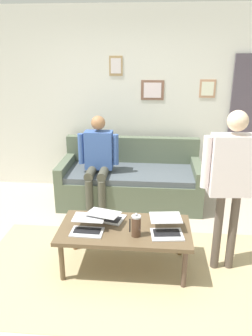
# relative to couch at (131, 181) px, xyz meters

# --- Properties ---
(ground_plane) EXTENTS (7.68, 7.68, 0.00)m
(ground_plane) POSITION_rel_couch_xyz_m (0.03, 1.62, -0.31)
(ground_plane) COLOR #B6A693
(area_rug) EXTENTS (2.96, 1.65, 0.01)m
(area_rug) POSITION_rel_couch_xyz_m (-0.06, 1.67, -0.30)
(area_rug) COLOR tan
(area_rug) RESTS_ON ground_plane
(back_wall) EXTENTS (7.04, 0.11, 2.70)m
(back_wall) POSITION_rel_couch_xyz_m (0.03, -0.58, 1.05)
(back_wall) COLOR silver
(back_wall) RESTS_ON ground_plane
(couch) EXTENTS (1.97, 0.89, 0.88)m
(couch) POSITION_rel_couch_xyz_m (0.00, 0.00, 0.00)
(couch) COLOR #535F4A
(couch) RESTS_ON ground_plane
(coffee_table) EXTENTS (1.29, 0.66, 0.45)m
(coffee_table) POSITION_rel_couch_xyz_m (-0.06, 1.57, 0.10)
(coffee_table) COLOR brown
(coffee_table) RESTS_ON ground_plane
(laptop_left) EXTENTS (0.40, 0.43, 0.14)m
(laptop_left) POSITION_rel_couch_xyz_m (0.14, 1.43, 0.19)
(laptop_left) COLOR silver
(laptop_left) RESTS_ON coffee_table
(laptop_center) EXTENTS (0.34, 0.38, 0.13)m
(laptop_center) POSITION_rel_couch_xyz_m (-0.46, 1.62, 0.19)
(laptop_center) COLOR silver
(laptop_center) RESTS_ON coffee_table
(laptop_right) EXTENTS (0.32, 0.31, 0.11)m
(laptop_right) POSITION_rel_couch_xyz_m (0.29, 1.65, 0.18)
(laptop_right) COLOR silver
(laptop_right) RESTS_ON coffee_table
(french_press) EXTENTS (0.11, 0.09, 0.24)m
(french_press) POSITION_rel_couch_xyz_m (-0.18, 1.70, 0.25)
(french_press) COLOR #4C3323
(french_press) RESTS_ON coffee_table
(person_standing) EXTENTS (0.57, 0.21, 1.61)m
(person_standing) POSITION_rel_couch_xyz_m (-1.05, 1.49, 0.73)
(person_standing) COLOR brown
(person_standing) RESTS_ON ground_plane
(person_seated) EXTENTS (0.55, 0.51, 1.28)m
(person_seated) POSITION_rel_couch_xyz_m (0.42, 0.23, 0.42)
(person_seated) COLOR #444438
(person_seated) RESTS_ON ground_plane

